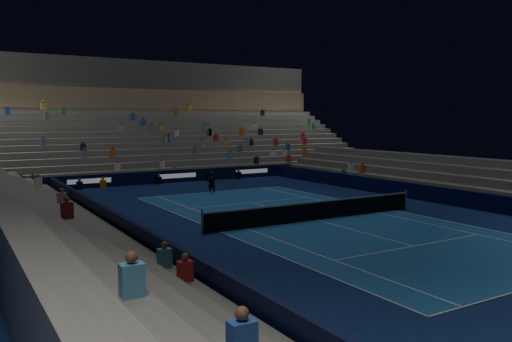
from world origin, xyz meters
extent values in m
plane|color=#0C1E4D|center=(0.00, 0.00, 0.00)|extent=(90.00, 90.00, 0.00)
cube|color=#1B5597|center=(0.00, 0.00, 0.01)|extent=(10.97, 23.77, 0.01)
cube|color=black|center=(0.00, 18.50, 0.50)|extent=(44.00, 0.25, 1.00)
cube|color=black|center=(9.70, 0.00, 0.50)|extent=(0.25, 37.00, 1.00)
cube|color=black|center=(-9.70, 0.00, 0.50)|extent=(0.25, 37.00, 1.00)
cube|color=slate|center=(0.00, 19.50, 0.25)|extent=(44.00, 1.00, 0.50)
cube|color=slate|center=(0.00, 20.50, 0.50)|extent=(44.00, 1.00, 1.00)
cube|color=slate|center=(0.00, 21.50, 0.75)|extent=(44.00, 1.00, 1.50)
cube|color=slate|center=(0.00, 22.50, 1.00)|extent=(44.00, 1.00, 2.00)
cube|color=slate|center=(0.00, 23.50, 1.25)|extent=(44.00, 1.00, 2.50)
cube|color=slate|center=(0.00, 24.50, 1.50)|extent=(44.00, 1.00, 3.00)
cube|color=slate|center=(0.00, 25.50, 1.75)|extent=(44.00, 1.00, 3.50)
cube|color=slate|center=(0.00, 26.50, 2.00)|extent=(44.00, 1.00, 4.00)
cube|color=slate|center=(0.00, 27.50, 2.25)|extent=(44.00, 1.00, 4.50)
cube|color=slate|center=(0.00, 28.50, 2.50)|extent=(44.00, 1.00, 5.00)
cube|color=slate|center=(0.00, 29.50, 2.75)|extent=(44.00, 1.00, 5.50)
cube|color=slate|center=(0.00, 30.50, 3.00)|extent=(44.00, 1.00, 6.00)
cube|color=#826E50|center=(0.00, 31.60, 7.10)|extent=(44.00, 0.60, 2.20)
cube|color=#3F3F3D|center=(0.00, 33.00, 9.70)|extent=(44.00, 2.40, 3.00)
cube|color=#61615D|center=(10.50, 0.00, 0.25)|extent=(1.00, 37.00, 0.50)
cube|color=#61615D|center=(11.50, 0.00, 0.50)|extent=(1.00, 37.00, 1.00)
cube|color=#61615D|center=(12.50, 0.00, 0.75)|extent=(1.00, 37.00, 1.50)
cube|color=#61615D|center=(13.50, 0.00, 1.00)|extent=(1.00, 37.00, 2.00)
cube|color=#61615D|center=(14.50, 0.00, 1.25)|extent=(1.00, 37.00, 2.50)
cube|color=slate|center=(-10.50, 0.00, 0.25)|extent=(1.00, 37.00, 0.50)
cube|color=slate|center=(-11.50, 0.00, 0.50)|extent=(1.00, 37.00, 1.00)
cube|color=slate|center=(-12.50, 0.00, 0.75)|extent=(1.00, 37.00, 1.50)
cube|color=slate|center=(-13.50, 0.00, 1.00)|extent=(1.00, 37.00, 2.00)
cube|color=slate|center=(-14.50, 0.00, 1.25)|extent=(1.00, 37.00, 2.50)
cylinder|color=#B2B2B7|center=(-6.40, 0.00, 0.55)|extent=(0.10, 0.10, 1.10)
cylinder|color=#B2B2B7|center=(6.40, 0.00, 0.55)|extent=(0.10, 0.10, 1.10)
cube|color=black|center=(0.00, 0.00, 0.45)|extent=(12.80, 0.03, 0.90)
cube|color=white|center=(0.00, 0.00, 0.94)|extent=(12.80, 0.04, 0.08)
imported|color=black|center=(-0.50, 11.09, 0.78)|extent=(0.61, 0.45, 1.56)
cube|color=black|center=(2.59, 17.75, 0.32)|extent=(0.49, 0.60, 0.64)
cylinder|color=black|center=(2.59, 17.28, 0.51)|extent=(0.17, 0.35, 0.16)
camera|label=1|loc=(-16.07, -20.79, 5.15)|focal=36.47mm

